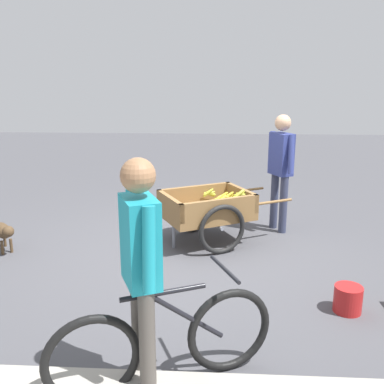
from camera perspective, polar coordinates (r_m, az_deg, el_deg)
name	(u,v)px	position (r m, az deg, el deg)	size (l,w,h in m)	color
ground_plane	(182,252)	(5.52, -1.34, -7.93)	(24.00, 24.00, 0.00)	#47474C
fruit_cart	(208,211)	(5.72, 2.14, -2.45)	(1.81, 1.44, 0.73)	olive
vendor_person	(281,162)	(6.16, 11.61, 3.84)	(0.34, 0.52, 1.65)	#333851
bicycle	(165,342)	(3.20, -3.60, -19.05)	(1.54, 0.76, 0.85)	black
cyclist_person	(141,258)	(2.85, -6.77, -8.68)	(0.32, 0.53, 1.66)	#4C4742
dog	(3,231)	(5.95, -23.62, -4.74)	(0.49, 0.52, 0.40)	#4C3823
plastic_bucket	(348,299)	(4.42, 19.82, -13.11)	(0.26, 0.26, 0.25)	#B21E1E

